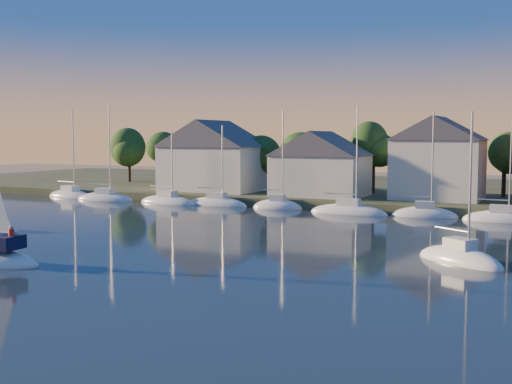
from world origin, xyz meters
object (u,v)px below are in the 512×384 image
Objects in this scene: clubhouse_east at (438,157)px; clubhouse_west at (213,155)px; drifting_sailboat_right at (460,261)px; clubhouse_centre at (321,163)px.

clubhouse_west is at bearing -178.09° from clubhouse_east.
clubhouse_east is 34.80m from drifting_sailboat_right.
drifting_sailboat_right is at bearing -40.70° from clubhouse_west.
drifting_sailboat_right is at bearing -55.37° from clubhouse_centre.
clubhouse_centre is 1.10× the size of clubhouse_east.
clubhouse_east reaches higher than clubhouse_centre.
clubhouse_east is (30.00, 1.00, 0.07)m from clubhouse_west.
clubhouse_centre is 38.51m from drifting_sailboat_right.
clubhouse_centre is 14.17m from clubhouse_east.
clubhouse_centre is at bearing -3.58° from clubhouse_west.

